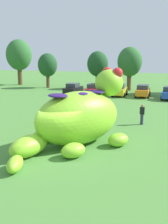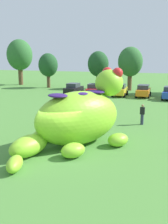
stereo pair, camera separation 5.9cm
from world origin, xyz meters
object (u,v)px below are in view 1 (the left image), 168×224
Objects in this scene: spectator_near_inflatable at (59,112)px; car_black at (73,89)px; car_red at (93,90)px; spectator_mid_field at (142,115)px; car_yellow at (119,90)px; car_orange at (143,91)px; giant_inflatable_creature at (79,117)px.

car_black is at bearing 108.04° from spectator_near_inflatable.
car_red is 2.51× the size of spectator_mid_field.
car_red is at bearing 97.49° from spectator_near_inflatable.
car_black is 6.86m from car_yellow.
car_yellow is (3.71, 0.77, 0.00)m from car_red.
car_orange is 17.85m from spectator_near_inflatable.
car_yellow is 17.03m from spectator_near_inflatable.
spectator_mid_field is at bearing -49.92° from car_black.
car_black and car_yellow have the same top height.
car_red and car_yellow have the same top height.
car_orange is 2.43× the size of spectator_mid_field.
car_black and car_red have the same top height.
car_orange is (10.07, 1.20, 0.00)m from car_black.
giant_inflatable_creature is 2.26× the size of car_orange.
car_black is at bearing 130.08° from spectator_mid_field.
spectator_mid_field is (3.16, 6.44, -0.93)m from giant_inflatable_creature.
spectator_near_inflatable is (2.13, -16.18, -0.01)m from car_red.
spectator_mid_field is (12.10, -14.38, -0.01)m from car_black.
car_red is at bearing 121.74° from spectator_mid_field.
car_yellow and car_orange have the same top height.
giant_inflatable_creature is 2.25× the size of car_yellow.
car_yellow is at bearing 109.08° from spectator_mid_field.
car_orange is at bearing 3.83° from car_yellow.
spectator_near_inflatable is (-3.73, 4.84, -0.93)m from giant_inflatable_creature.
spectator_mid_field is at bearing -70.92° from car_yellow.
giant_inflatable_creature is 21.85m from car_red.
giant_inflatable_creature reaches higher than car_yellow.
car_black is at bearing -176.21° from car_red.
car_red is 3.79m from car_yellow.
spectator_near_inflatable is at bearing -166.92° from spectator_mid_field.
car_yellow reaches higher than spectator_near_inflatable.
car_yellow is 3.29m from car_orange.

